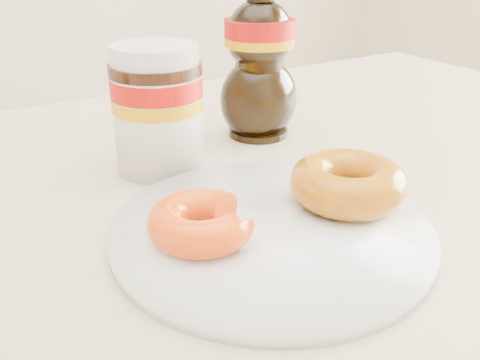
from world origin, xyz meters
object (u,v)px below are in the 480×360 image
donut_whole (348,183)px  syrup_bottle (259,58)px  nutella_jar (158,104)px  donut_bitten (201,222)px  plate (271,230)px  dining_table (229,289)px

donut_whole → syrup_bottle: size_ratio=0.54×
nutella_jar → donut_bitten: bearing=-104.2°
plate → donut_bitten: bearing=170.2°
donut_whole → nutella_jar: nutella_jar is taller
donut_bitten → syrup_bottle: bearing=27.5°
dining_table → plate: 0.11m
donut_bitten → dining_table: bearing=21.2°
donut_whole → donut_bitten: bearing=175.1°
donut_bitten → nutella_jar: size_ratio=0.63×
donut_bitten → donut_whole: 0.14m
nutella_jar → plate: bearing=-85.0°
nutella_jar → syrup_bottle: bearing=12.5°
donut_bitten → donut_whole: size_ratio=0.81×
donut_whole → nutella_jar: size_ratio=0.78×
syrup_bottle → donut_whole: bearing=-103.1°
dining_table → donut_bitten: bearing=-139.2°
plate → donut_bitten: (-0.06, 0.01, 0.02)m
dining_table → plate: plate is taller
dining_table → donut_bitten: (-0.05, -0.04, 0.11)m
donut_bitten → donut_whole: bearing=-24.5°
donut_bitten → nutella_jar: bearing=56.2°
dining_table → plate: bearing=-78.7°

